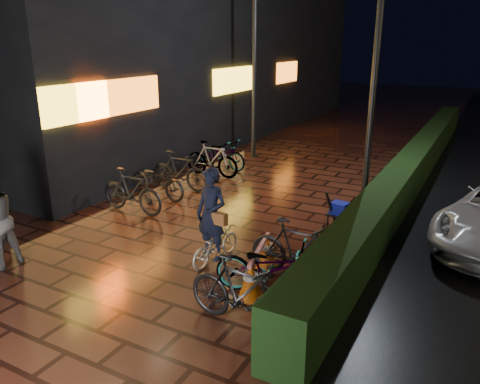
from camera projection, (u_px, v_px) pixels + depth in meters
The scene contains 10 objects.
ground at pixel (161, 262), 8.86m from camera, with size 80.00×80.00×0.00m, color #381911.
hedge at pixel (415, 164), 13.89m from camera, with size 0.70×20.00×1.00m, color black.
storefront_block at pixel (145, 28), 21.38m from camera, with size 12.09×22.00×9.00m.
lamp_post_hedge at pixel (373, 94), 10.24m from camera, with size 0.50×0.15×5.23m.
lamp_post_sf at pixel (254, 68), 15.86m from camera, with size 0.54×0.18×5.63m.
cyclist at pixel (213, 229), 8.63m from camera, with size 0.69×1.34×1.85m.
traffic_barrier at pixel (259, 264), 8.07m from camera, with size 0.68×1.58×0.64m.
cart_assembly at pixel (339, 210), 10.22m from camera, with size 0.56×0.50×0.91m.
parked_bikes_storefront at pixel (185, 169), 13.24m from camera, with size 2.08×5.29×1.09m.
parked_bikes_hedge at pixel (271, 270), 7.44m from camera, with size 2.06×2.42×1.09m.
Camera 1 is at (5.14, -6.32, 4.01)m, focal length 35.00 mm.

